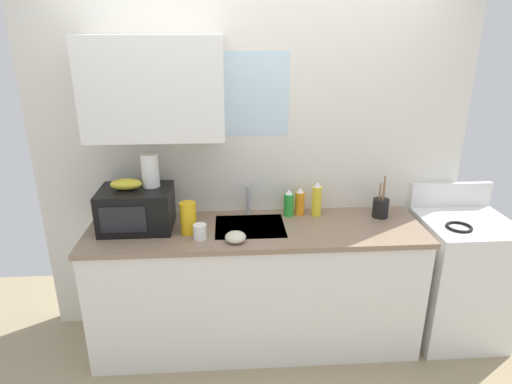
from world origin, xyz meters
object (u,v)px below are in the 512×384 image
object	(u,v)px
banana_bunch	(126,184)
dish_soap_bottle_yellow	(317,200)
microwave	(137,209)
cereal_canister	(188,218)
mug_white	(200,232)
dish_soap_bottle_green	(289,203)
utensil_crock	(381,207)
dish_soap_bottle_orange	(300,202)
stove_range	(458,277)
paper_towel_roll	(150,170)
small_bowl	(236,237)

from	to	relation	value
banana_bunch	dish_soap_bottle_yellow	size ratio (longest dim) A/B	0.81
microwave	cereal_canister	xyz separation A→B (m)	(0.34, -0.10, -0.03)
microwave	mug_white	size ratio (longest dim) A/B	4.84
dish_soap_bottle_green	dish_soap_bottle_yellow	size ratio (longest dim) A/B	0.79
dish_soap_bottle_green	utensil_crock	size ratio (longest dim) A/B	0.67
banana_bunch	dish_soap_bottle_orange	distance (m)	1.18
stove_range	microwave	xyz separation A→B (m)	(-2.23, 0.04, 0.58)
paper_towel_roll	dish_soap_bottle_orange	xyz separation A→B (m)	(1.00, 0.10, -0.29)
dish_soap_bottle_yellow	microwave	bearing A→B (deg)	-173.96
stove_range	mug_white	distance (m)	1.89
microwave	small_bowl	size ratio (longest dim) A/B	3.54
banana_bunch	dish_soap_bottle_orange	world-z (taller)	banana_bunch
cereal_canister	mug_white	bearing A→B (deg)	-49.68
banana_bunch	dish_soap_bottle_green	xyz separation A→B (m)	(1.07, 0.14, -0.21)
cereal_canister	utensil_crock	distance (m)	1.32
paper_towel_roll	cereal_canister	distance (m)	0.40
dish_soap_bottle_orange	dish_soap_bottle_yellow	distance (m)	0.12
stove_range	dish_soap_bottle_orange	bearing A→B (deg)	170.17
stove_range	dish_soap_bottle_orange	xyz separation A→B (m)	(-1.13, 0.20, 0.54)
small_bowl	mug_white	bearing A→B (deg)	164.74
microwave	dish_soap_bottle_orange	xyz separation A→B (m)	(1.10, 0.15, -0.04)
dish_soap_bottle_orange	utensil_crock	bearing A→B (deg)	-8.23
banana_bunch	cereal_canister	bearing A→B (deg)	-14.38
dish_soap_bottle_green	dish_soap_bottle_yellow	world-z (taller)	dish_soap_bottle_yellow
dish_soap_bottle_orange	dish_soap_bottle_yellow	xyz separation A→B (m)	(0.11, -0.02, 0.02)
stove_range	utensil_crock	bearing A→B (deg)	168.65
utensil_crock	small_bowl	xyz separation A→B (m)	(-1.01, -0.32, -0.04)
paper_towel_roll	dish_soap_bottle_green	world-z (taller)	paper_towel_roll
paper_towel_roll	mug_white	world-z (taller)	paper_towel_roll
banana_bunch	cereal_canister	xyz separation A→B (m)	(0.39, -0.10, -0.20)
microwave	small_bowl	bearing A→B (deg)	-21.31
dish_soap_bottle_orange	utensil_crock	size ratio (longest dim) A/B	0.69
paper_towel_roll	cereal_canister	bearing A→B (deg)	-32.01
stove_range	microwave	world-z (taller)	microwave
microwave	small_bowl	distance (m)	0.69
small_bowl	dish_soap_bottle_yellow	bearing A→B (deg)	33.23
utensil_crock	banana_bunch	bearing A→B (deg)	-177.65
cereal_canister	dish_soap_bottle_green	bearing A→B (deg)	19.20
mug_white	utensil_crock	bearing A→B (deg)	11.88
microwave	paper_towel_roll	xyz separation A→B (m)	(0.10, 0.05, 0.24)
paper_towel_roll	utensil_crock	size ratio (longest dim) A/B	0.76
stove_range	banana_bunch	distance (m)	2.40
paper_towel_roll	mug_white	xyz separation A→B (m)	(0.32, -0.24, -0.33)
utensil_crock	cereal_canister	bearing A→B (deg)	-172.62
banana_bunch	paper_towel_roll	distance (m)	0.18
mug_white	dish_soap_bottle_orange	bearing A→B (deg)	26.55
stove_range	banana_bunch	xyz separation A→B (m)	(-2.28, 0.05, 0.75)
dish_soap_bottle_orange	dish_soap_bottle_yellow	bearing A→B (deg)	-11.48
dish_soap_bottle_yellow	mug_white	distance (m)	0.86
dish_soap_bottle_orange	small_bowl	distance (m)	0.61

